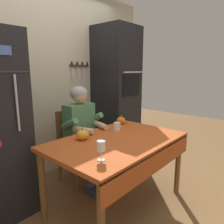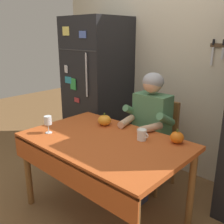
# 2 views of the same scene
# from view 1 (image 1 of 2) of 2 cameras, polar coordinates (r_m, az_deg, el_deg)

# --- Properties ---
(ground_plane) EXTENTS (10.00, 10.00, 0.00)m
(ground_plane) POSITION_cam_1_polar(r_m,az_deg,el_deg) (2.45, 3.27, -24.55)
(ground_plane) COLOR brown
(ground_plane) RESTS_ON ground
(back_wall_assembly) EXTENTS (3.70, 0.13, 2.60)m
(back_wall_assembly) POSITION_cam_1_polar(r_m,az_deg,el_deg) (3.03, -16.53, 8.40)
(back_wall_assembly) COLOR beige
(back_wall_assembly) RESTS_ON ground
(wall_oven) EXTENTS (0.60, 0.64, 2.10)m
(wall_oven) POSITION_cam_1_polar(r_m,az_deg,el_deg) (3.45, 1.18, 5.02)
(wall_oven) COLOR black
(wall_oven) RESTS_ON ground
(dining_table) EXTENTS (1.40, 0.90, 0.74)m
(dining_table) POSITION_cam_1_polar(r_m,az_deg,el_deg) (2.17, 1.86, -9.62)
(dining_table) COLOR brown
(dining_table) RESTS_ON ground
(chair_behind_person) EXTENTS (0.40, 0.40, 0.93)m
(chair_behind_person) POSITION_cam_1_polar(r_m,az_deg,el_deg) (2.79, -10.34, -8.12)
(chair_behind_person) COLOR brown
(chair_behind_person) RESTS_ON ground
(seated_person) EXTENTS (0.47, 0.55, 1.25)m
(seated_person) POSITION_cam_1_polar(r_m,az_deg,el_deg) (2.58, -7.90, -4.38)
(seated_person) COLOR #38384C
(seated_person) RESTS_ON ground
(coffee_mug) EXTENTS (0.11, 0.08, 0.09)m
(coffee_mug) POSITION_cam_1_polar(r_m,az_deg,el_deg) (2.45, 1.39, -3.95)
(coffee_mug) COLOR white
(coffee_mug) RESTS_ON dining_table
(wine_glass) EXTENTS (0.07, 0.07, 0.16)m
(wine_glass) POSITION_cam_1_polar(r_m,az_deg,el_deg) (1.64, -3.00, -9.43)
(wine_glass) COLOR white
(wine_glass) RESTS_ON dining_table
(pumpkin_large) EXTENTS (0.13, 0.13, 0.13)m
(pumpkin_large) POSITION_cam_1_polar(r_m,az_deg,el_deg) (2.15, -8.05, -6.15)
(pumpkin_large) COLOR orange
(pumpkin_large) RESTS_ON dining_table
(pumpkin_medium) EXTENTS (0.11, 0.11, 0.12)m
(pumpkin_medium) POSITION_cam_1_polar(r_m,az_deg,el_deg) (2.72, 2.47, -2.33)
(pumpkin_medium) COLOR orange
(pumpkin_medium) RESTS_ON dining_table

